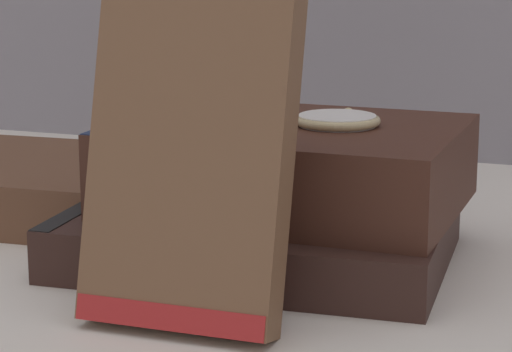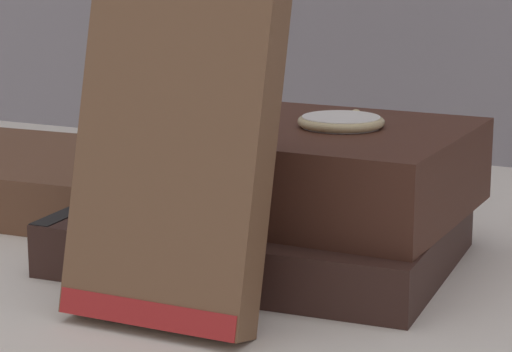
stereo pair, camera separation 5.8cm
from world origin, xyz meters
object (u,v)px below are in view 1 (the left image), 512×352
at_px(pocket_watch, 337,120).
at_px(reading_glasses, 251,196).
at_px(book_flat_top, 281,164).
at_px(book_leaning_front, 190,163).
at_px(book_flat_bottom, 250,235).

height_order(pocket_watch, reading_glasses, pocket_watch).
height_order(book_flat_top, book_leaning_front, book_leaning_front).
distance_m(book_flat_top, book_leaning_front, 0.12).
relative_size(book_flat_bottom, book_leaning_front, 1.32).
relative_size(book_flat_bottom, pocket_watch, 4.22).
bearing_deg(book_leaning_front, reading_glasses, 103.10).
relative_size(pocket_watch, reading_glasses, 0.53).
height_order(book_flat_bottom, reading_glasses, book_flat_bottom).
bearing_deg(book_flat_bottom, reading_glasses, 106.40).
distance_m(book_flat_top, reading_glasses, 0.14).
xyz_separation_m(book_flat_bottom, pocket_watch, (0.04, 0.02, 0.07)).
bearing_deg(pocket_watch, book_leaning_front, -106.96).
bearing_deg(pocket_watch, book_flat_top, -172.55).
height_order(book_flat_bottom, book_flat_top, book_flat_top).
bearing_deg(book_flat_top, reading_glasses, 118.29).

